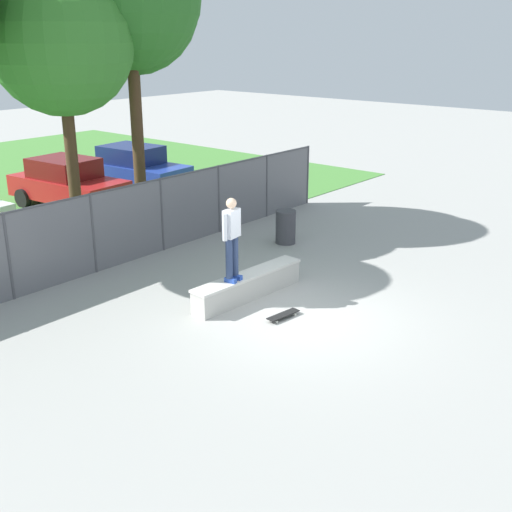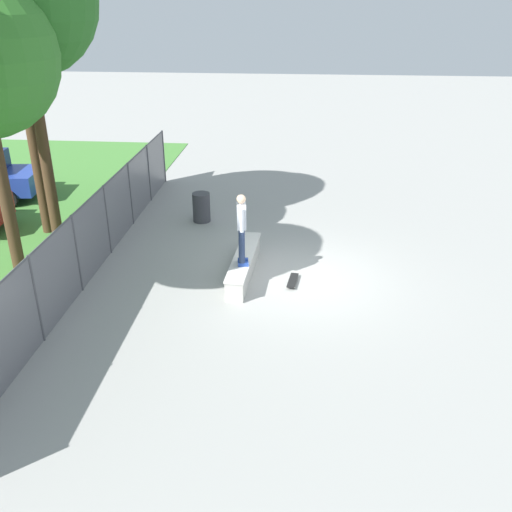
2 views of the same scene
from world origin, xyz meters
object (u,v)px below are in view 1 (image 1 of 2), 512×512
Objects in this scene: skateboarder at (232,236)px; car_red at (68,183)px; concrete_ledge at (248,285)px; car_blue at (134,168)px; trash_bin at (286,227)px; tree_near_right at (61,44)px; skateboard at (283,315)px; tree_far at (130,6)px.

skateboarder is 10.11m from car_red.
concrete_ledge is 11.22m from car_blue.
car_blue is 8.36m from trash_bin.
concrete_ledge is 0.43× the size of tree_near_right.
concrete_ledge is 9.97m from car_red.
concrete_ledge is 3.76× the size of skateboard.
concrete_ledge is 0.37× the size of tree_far.
trash_bin is (1.30, -4.56, -5.82)m from tree_far.
tree_far is at bearing 70.29° from skateboard.
concrete_ledge is 1.35m from skateboard.
trash_bin is (1.61, -7.99, -0.37)m from car_red.
car_red reaches higher than skateboard.
skateboard is at bearing -102.32° from car_red.
tree_far is 7.51m from trash_bin.
tree_near_right is at bearing 88.66° from skateboard.
skateboard is (0.15, -1.27, -1.49)m from skateboarder.
tree_near_right reaches higher than car_blue.
skateboard is 10.19m from tree_far.
car_red reaches higher than concrete_ledge.
car_blue is at bearing 53.23° from tree_far.
skateboard is at bearing -83.11° from skateboarder.
skateboarder is at bearing -93.08° from tree_near_right.
tree_far is 6.45m from car_red.
skateboard is 12.54m from car_blue.
tree_near_right is 0.87× the size of tree_far.
tree_far is 7.12m from car_blue.
car_red is (-0.31, 3.43, -5.46)m from tree_far.
trash_bin is at bearing 37.07° from skateboard.
tree_near_right is 1.65× the size of car_blue.
concrete_ledge is at bearing 73.64° from skateboard.
concrete_ledge is at bearing -101.78° from car_red.
concrete_ledge is at bearing -116.99° from car_blue.
skateboarder is 1.97m from skateboard.
car_blue reaches higher than trash_bin.
car_blue is 4.63× the size of trash_bin.
trash_bin is at bearing 25.73° from concrete_ledge.
skateboard is at bearing -115.86° from car_blue.
car_blue is (3.05, 0.24, 0.00)m from car_red.
tree_near_right is at bearing 86.92° from skateboarder.
tree_near_right is at bearing -143.08° from car_blue.
trash_bin is (4.02, 3.04, 0.40)m from skateboard.
car_blue is at bearing 64.14° from skateboard.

